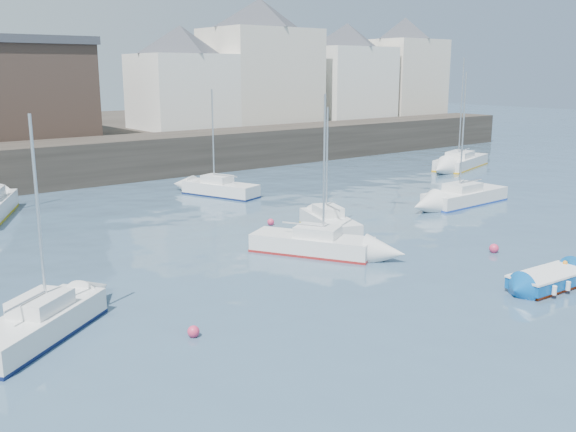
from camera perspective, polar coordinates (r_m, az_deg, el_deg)
water at (r=21.71m, az=20.16°, el=-9.48°), size 220.00×220.00×0.00m
quay_wall at (r=48.93m, az=-16.86°, el=4.75°), size 90.00×5.00×3.00m
land_strip at (r=65.95m, az=-22.62°, el=6.20°), size 90.00×32.00×2.80m
bldg_east_a at (r=64.28m, az=-2.46°, el=13.63°), size 13.36×13.36×11.80m
bldg_east_b at (r=70.87m, az=5.23°, el=12.76°), size 11.88×11.88×9.95m
bldg_east_c at (r=77.29m, az=10.25°, el=13.00°), size 11.14×11.14×10.95m
bldg_east_d at (r=59.05m, az=-9.44°, el=12.14°), size 11.14×11.14×8.95m
blue_dinghy at (r=25.83m, az=22.15°, el=-5.24°), size 3.41×1.87×0.63m
sailboat_a at (r=21.01m, az=-21.35°, el=-8.94°), size 5.14×4.44×6.74m
sailboat_b at (r=28.41m, az=2.19°, el=-2.45°), size 4.21×5.56×6.98m
sailboat_c at (r=32.14m, az=3.70°, el=-0.62°), size 2.92×4.92×6.17m
sailboat_d at (r=40.27m, az=15.43°, el=1.70°), size 6.20×2.13×7.85m
sailboat_f at (r=41.64m, az=-6.05°, el=2.46°), size 3.33×5.46×6.76m
sailboat_g at (r=55.21m, az=15.12°, el=4.68°), size 7.37×4.23×8.89m
buoy_near at (r=20.14m, az=-8.39°, el=-10.57°), size 0.37×0.37×0.37m
buoy_mid at (r=30.08m, az=17.81°, el=-3.11°), size 0.42×0.42×0.42m
buoy_far at (r=33.65m, az=-1.55°, el=-0.81°), size 0.36×0.36×0.36m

